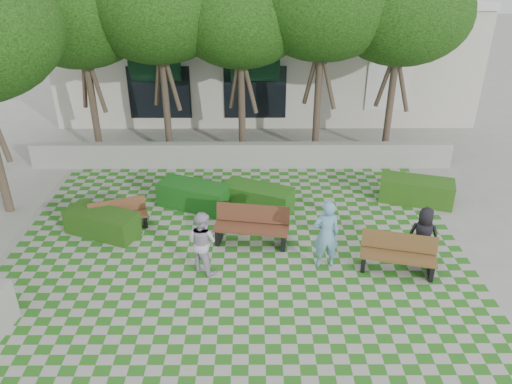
{
  "coord_description": "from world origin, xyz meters",
  "views": [
    {
      "loc": [
        0.45,
        -10.27,
        7.51
      ],
      "look_at": [
        0.5,
        1.5,
        1.4
      ],
      "focal_mm": 35.0,
      "sensor_mm": 36.0,
      "label": 1
    }
  ],
  "objects_px": {
    "hedge_midright": "(258,198)",
    "person_white": "(202,242)",
    "hedge_west": "(102,223)",
    "hedge_midleft": "(194,196)",
    "hedge_east": "(416,190)",
    "person_dark": "(423,236)",
    "person_blue": "(326,234)",
    "bench_west": "(119,216)",
    "bench_mid": "(252,226)",
    "bench_east": "(398,255)"
  },
  "relations": [
    {
      "from": "bench_west",
      "to": "person_white",
      "type": "xyz_separation_m",
      "value": [
        2.57,
        -2.0,
        0.42
      ]
    },
    {
      "from": "bench_west",
      "to": "person_dark",
      "type": "relative_size",
      "value": 1.09
    },
    {
      "from": "bench_east",
      "to": "hedge_midleft",
      "type": "relative_size",
      "value": 0.88
    },
    {
      "from": "bench_west",
      "to": "hedge_east",
      "type": "distance_m",
      "value": 9.05
    },
    {
      "from": "bench_mid",
      "to": "person_white",
      "type": "height_order",
      "value": "person_white"
    },
    {
      "from": "hedge_midleft",
      "to": "person_white",
      "type": "bearing_deg",
      "value": -80.27
    },
    {
      "from": "person_blue",
      "to": "hedge_east",
      "type": "bearing_deg",
      "value": -140.07
    },
    {
      "from": "hedge_midright",
      "to": "person_white",
      "type": "xyz_separation_m",
      "value": [
        -1.39,
        -3.15,
        0.45
      ]
    },
    {
      "from": "bench_mid",
      "to": "person_blue",
      "type": "relative_size",
      "value": 1.12
    },
    {
      "from": "hedge_midright",
      "to": "hedge_midleft",
      "type": "height_order",
      "value": "hedge_midleft"
    },
    {
      "from": "bench_mid",
      "to": "person_blue",
      "type": "bearing_deg",
      "value": -21.4
    },
    {
      "from": "hedge_east",
      "to": "hedge_midright",
      "type": "relative_size",
      "value": 1.04
    },
    {
      "from": "hedge_west",
      "to": "bench_west",
      "type": "bearing_deg",
      "value": 37.55
    },
    {
      "from": "person_white",
      "to": "bench_west",
      "type": "bearing_deg",
      "value": -5.49
    },
    {
      "from": "bench_east",
      "to": "person_dark",
      "type": "xyz_separation_m",
      "value": [
        0.69,
        0.38,
        0.31
      ]
    },
    {
      "from": "hedge_midright",
      "to": "person_white",
      "type": "bearing_deg",
      "value": -113.72
    },
    {
      "from": "hedge_west",
      "to": "hedge_midright",
      "type": "bearing_deg",
      "value": 18.44
    },
    {
      "from": "person_white",
      "to": "hedge_midright",
      "type": "bearing_deg",
      "value": -81.31
    },
    {
      "from": "hedge_east",
      "to": "person_blue",
      "type": "xyz_separation_m",
      "value": [
        -3.3,
        -3.4,
        0.54
      ]
    },
    {
      "from": "bench_east",
      "to": "hedge_midright",
      "type": "bearing_deg",
      "value": 151.01
    },
    {
      "from": "bench_west",
      "to": "person_dark",
      "type": "xyz_separation_m",
      "value": [
        8.09,
        -1.66,
        0.37
      ]
    },
    {
      "from": "bench_mid",
      "to": "bench_west",
      "type": "distance_m",
      "value": 3.85
    },
    {
      "from": "hedge_midleft",
      "to": "hedge_west",
      "type": "relative_size",
      "value": 1.08
    },
    {
      "from": "person_dark",
      "to": "hedge_west",
      "type": "bearing_deg",
      "value": 7.38
    },
    {
      "from": "hedge_west",
      "to": "hedge_midleft",
      "type": "bearing_deg",
      "value": 33.07
    },
    {
      "from": "bench_east",
      "to": "bench_mid",
      "type": "height_order",
      "value": "bench_mid"
    },
    {
      "from": "bench_east",
      "to": "person_blue",
      "type": "xyz_separation_m",
      "value": [
        -1.79,
        0.22,
        0.46
      ]
    },
    {
      "from": "hedge_east",
      "to": "person_dark",
      "type": "xyz_separation_m",
      "value": [
        -0.82,
        -3.23,
        0.39
      ]
    },
    {
      "from": "hedge_midright",
      "to": "person_white",
      "type": "distance_m",
      "value": 3.47
    },
    {
      "from": "bench_east",
      "to": "person_white",
      "type": "relative_size",
      "value": 1.17
    },
    {
      "from": "hedge_east",
      "to": "person_dark",
      "type": "bearing_deg",
      "value": -104.3
    },
    {
      "from": "bench_mid",
      "to": "person_dark",
      "type": "relative_size",
      "value": 1.34
    },
    {
      "from": "hedge_midright",
      "to": "hedge_west",
      "type": "bearing_deg",
      "value": -161.56
    },
    {
      "from": "hedge_midleft",
      "to": "person_dark",
      "type": "height_order",
      "value": "person_dark"
    },
    {
      "from": "hedge_east",
      "to": "person_white",
      "type": "xyz_separation_m",
      "value": [
        -6.34,
        -3.57,
        0.44
      ]
    },
    {
      "from": "hedge_west",
      "to": "hedge_east",
      "type": "bearing_deg",
      "value": 11.38
    },
    {
      "from": "hedge_midleft",
      "to": "person_white",
      "type": "distance_m",
      "value": 3.34
    },
    {
      "from": "hedge_midleft",
      "to": "person_dark",
      "type": "relative_size",
      "value": 1.42
    },
    {
      "from": "hedge_east",
      "to": "hedge_west",
      "type": "xyz_separation_m",
      "value": [
        -9.3,
        -1.87,
        -0.03
      ]
    },
    {
      "from": "hedge_east",
      "to": "person_white",
      "type": "bearing_deg",
      "value": -150.58
    },
    {
      "from": "bench_west",
      "to": "hedge_midright",
      "type": "distance_m",
      "value": 4.12
    },
    {
      "from": "hedge_east",
      "to": "hedge_west",
      "type": "height_order",
      "value": "hedge_east"
    },
    {
      "from": "hedge_midright",
      "to": "person_blue",
      "type": "height_order",
      "value": "person_blue"
    },
    {
      "from": "hedge_midleft",
      "to": "person_blue",
      "type": "height_order",
      "value": "person_blue"
    },
    {
      "from": "hedge_west",
      "to": "person_blue",
      "type": "relative_size",
      "value": 1.1
    },
    {
      "from": "hedge_midright",
      "to": "hedge_west",
      "type": "relative_size",
      "value": 1.04
    },
    {
      "from": "hedge_west",
      "to": "bench_east",
      "type": "bearing_deg",
      "value": -12.6
    },
    {
      "from": "bench_east",
      "to": "person_blue",
      "type": "bearing_deg",
      "value": -173.08
    },
    {
      "from": "bench_east",
      "to": "person_white",
      "type": "xyz_separation_m",
      "value": [
        -4.83,
        0.04,
        0.36
      ]
    },
    {
      "from": "bench_mid",
      "to": "bench_west",
      "type": "relative_size",
      "value": 1.23
    }
  ]
}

